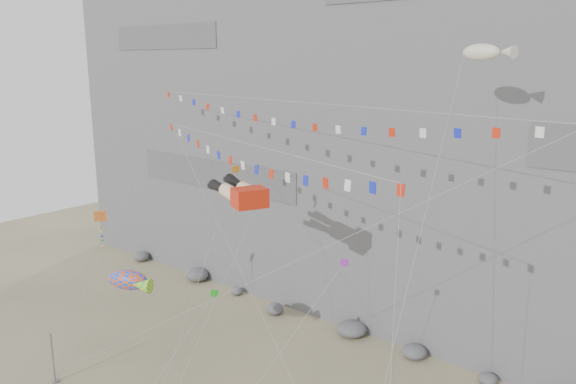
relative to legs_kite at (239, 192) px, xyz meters
name	(u,v)px	position (x,y,z in m)	size (l,w,h in m)	color
cliff	(441,45)	(2.25, 26.52, 10.26)	(80.00, 28.00, 50.00)	slate
talus_boulders	(352,329)	(2.25, 11.52, -14.14)	(60.00, 3.00, 1.20)	#5E5E63
anchor_pole_left	(53,358)	(-11.03, -8.74, -12.73)	(0.12, 0.12, 4.01)	slate
legs_kite	(239,192)	(0.00, 0.00, 0.00)	(8.87, 16.78, 20.00)	red
flag_banner_upper	(304,103)	(1.80, 4.95, 5.88)	(38.14, 16.82, 28.28)	red
flag_banner_lower	(249,144)	(2.88, -1.93, 3.76)	(25.87, 9.79, 23.22)	red
harlequin_kite	(100,217)	(-11.03, -3.94, -2.89)	(1.93, 7.06, 13.29)	red
fish_windsock	(128,280)	(-4.75, -6.10, -5.78)	(8.72, 3.90, 11.34)	#F2490C
blimp_windsock	(481,54)	(13.66, 6.64, 9.19)	(3.86, 15.80, 28.07)	beige
small_kite_a	(234,174)	(-2.87, 2.53, 0.51)	(4.92, 13.89, 20.81)	orange
small_kite_b	(341,268)	(8.91, -0.54, -3.25)	(4.76, 10.30, 15.78)	purple
small_kite_c	(213,296)	(1.73, -4.30, -5.77)	(2.22, 9.30, 12.62)	green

